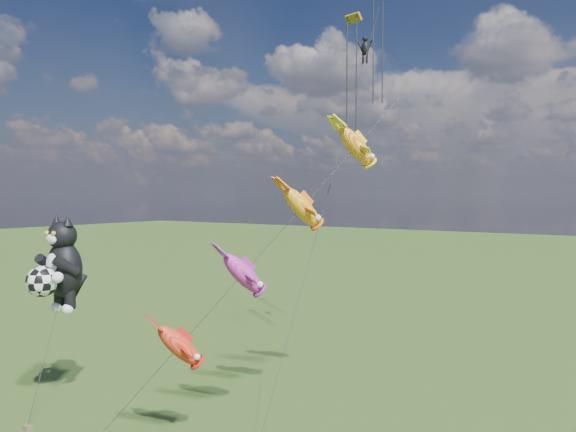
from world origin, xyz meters
The scene contains 4 objects.
ground centered at (0.00, 0.00, 0.00)m, with size 300.00×300.00×0.00m, color #1B380E.
cat_kite_rig centered at (4.35, -2.48, 7.56)m, with size 2.53×4.12×10.20m.
fish_windsock_rig centered at (15.39, 1.25, 9.11)m, with size 8.75×13.48×16.23m.
parafoil_rig centered at (14.54, 12.39, 20.60)m, with size 3.32×17.33×26.89m.
Camera 1 is at (30.50, -19.97, 11.27)m, focal length 35.00 mm.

